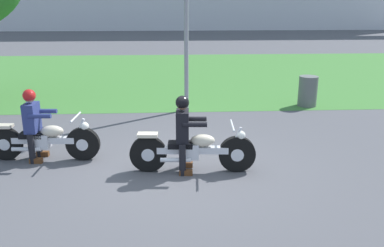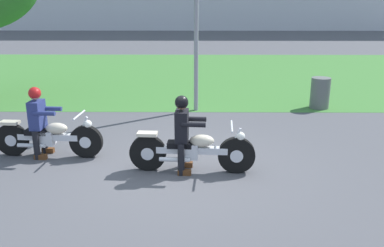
{
  "view_description": "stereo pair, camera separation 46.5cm",
  "coord_description": "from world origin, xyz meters",
  "px_view_note": "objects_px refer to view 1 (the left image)",
  "views": [
    {
      "loc": [
        -0.11,
        -7.02,
        3.03
      ],
      "look_at": [
        0.29,
        0.07,
        0.85
      ],
      "focal_mm": 38.22,
      "sensor_mm": 36.0,
      "label": 1
    },
    {
      "loc": [
        0.36,
        -7.03,
        3.03
      ],
      "look_at": [
        0.29,
        0.07,
        0.85
      ],
      "focal_mm": 38.22,
      "sensor_mm": 36.0,
      "label": 2
    }
  ],
  "objects_px": {
    "rider_follow": "(33,119)",
    "motorcycle_follow": "(44,140)",
    "trash_can": "(308,91)",
    "rider_lead": "(184,128)",
    "motorcycle_lead": "(193,150)"
  },
  "relations": [
    {
      "from": "rider_follow",
      "to": "motorcycle_follow",
      "type": "bearing_deg",
      "value": -0.81
    },
    {
      "from": "motorcycle_follow",
      "to": "trash_can",
      "type": "relative_size",
      "value": 2.47
    },
    {
      "from": "rider_lead",
      "to": "rider_follow",
      "type": "xyz_separation_m",
      "value": [
        -2.85,
        0.72,
        -0.0
      ]
    },
    {
      "from": "rider_lead",
      "to": "motorcycle_lead",
      "type": "bearing_deg",
      "value": -0.79
    },
    {
      "from": "motorcycle_lead",
      "to": "trash_can",
      "type": "distance_m",
      "value": 5.8
    },
    {
      "from": "rider_lead",
      "to": "rider_follow",
      "type": "distance_m",
      "value": 2.94
    },
    {
      "from": "motorcycle_follow",
      "to": "rider_follow",
      "type": "relative_size",
      "value": 1.54
    },
    {
      "from": "motorcycle_follow",
      "to": "rider_follow",
      "type": "distance_m",
      "value": 0.46
    },
    {
      "from": "rider_lead",
      "to": "motorcycle_follow",
      "type": "bearing_deg",
      "value": 168.77
    },
    {
      "from": "motorcycle_lead",
      "to": "rider_lead",
      "type": "distance_m",
      "value": 0.46
    },
    {
      "from": "motorcycle_lead",
      "to": "trash_can",
      "type": "xyz_separation_m",
      "value": [
        3.61,
        4.54,
        0.04
      ]
    },
    {
      "from": "rider_follow",
      "to": "trash_can",
      "type": "bearing_deg",
      "value": 33.41
    },
    {
      "from": "motorcycle_lead",
      "to": "rider_lead",
      "type": "relative_size",
      "value": 1.61
    },
    {
      "from": "rider_follow",
      "to": "trash_can",
      "type": "xyz_separation_m",
      "value": [
        6.63,
        3.81,
        -0.38
      ]
    },
    {
      "from": "trash_can",
      "to": "motorcycle_lead",
      "type": "bearing_deg",
      "value": -128.51
    }
  ]
}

